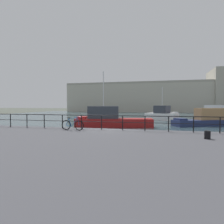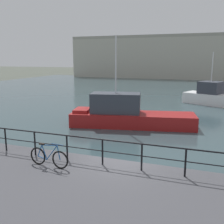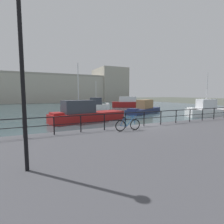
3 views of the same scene
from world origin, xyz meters
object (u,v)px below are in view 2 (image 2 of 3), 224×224
Objects in this scene: moored_white_yacht at (127,114)px; harbor_building at (219,56)px; moored_red_daysailer at (210,95)px; parked_bicycle at (49,157)px.

harbor_building is at bearing -110.38° from moored_white_yacht.
harbor_building is at bearing 111.46° from moored_red_daysailer.
moored_white_yacht reaches higher than moored_red_daysailer.
parked_bicycle is at bearing 77.19° from moored_white_yacht.
parked_bicycle is at bearing -80.89° from moored_red_daysailer.
moored_white_yacht is (-7.94, -52.27, -4.54)m from harbor_building.
moored_white_yacht is 10.03m from parked_bicycle.
parked_bicycle is (-6.08, -22.27, 0.24)m from moored_red_daysailer.
moored_red_daysailer is at bearing -92.92° from harbor_building.
harbor_building reaches higher than moored_red_daysailer.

